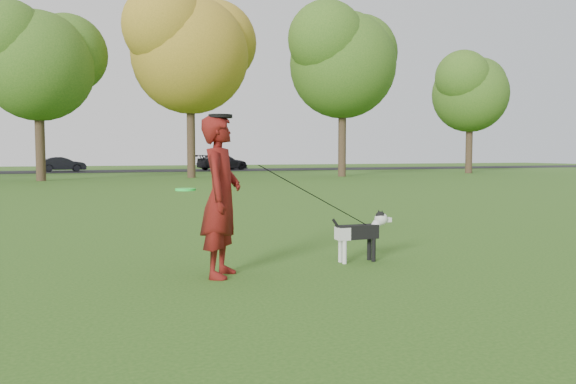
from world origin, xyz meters
name	(u,v)px	position (x,y,z in m)	size (l,w,h in m)	color
ground	(271,276)	(0.00, 0.00, 0.00)	(120.00, 120.00, 0.00)	#285116
road	(109,171)	(0.00, 40.00, 0.01)	(120.00, 7.00, 0.02)	black
man	(221,196)	(-0.54, 0.21, 0.94)	(0.69, 0.45, 1.88)	#5C100D
dog	(362,231)	(1.42, 0.44, 0.42)	(0.90, 0.18, 0.68)	black
car_mid	(62,164)	(-3.36, 40.00, 0.57)	(1.17, 3.36, 1.11)	black
car_right	(223,162)	(9.16, 40.00, 0.67)	(1.83, 4.50, 1.30)	black
man_held_items	(317,197)	(0.71, 0.29, 0.89)	(2.63, 0.41, 1.43)	#20FF46
tree_row	(90,41)	(-1.43, 26.07, 7.41)	(51.74, 8.86, 12.01)	#38281C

